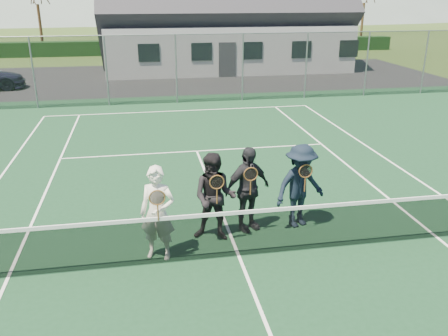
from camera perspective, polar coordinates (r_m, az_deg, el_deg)
The scene contains 12 objects.
ground at distance 28.07m, azimuth -6.78°, elevation 10.60°, with size 220.00×220.00×0.00m, color #314A1A.
court_surface at distance 9.10m, azimuth 1.79°, elevation -10.60°, with size 30.00×30.00×0.02m, color #14381E.
tarmac_carpark at distance 28.12m, azimuth -15.07°, elevation 10.08°, with size 40.00×12.00×0.01m, color black.
hedge_row at distance 39.88m, azimuth -8.00°, elevation 14.21°, with size 40.00×1.20×1.10m, color black.
court_markings at distance 9.10m, azimuth 1.79°, elevation -10.52°, with size 11.03×23.83×0.01m.
tennis_net at distance 8.84m, azimuth 1.82°, elevation -7.66°, with size 11.68×0.08×1.10m.
perimeter_fence at distance 21.43m, azimuth -5.77°, elevation 11.76°, with size 30.07×0.07×3.02m.
clubhouse at distance 32.14m, azimuth -0.06°, elevation 19.11°, with size 15.60×8.20×7.70m.
player_a at distance 8.74m, azimuth -7.99°, elevation -5.42°, with size 0.76×0.63×1.80m.
player_b at distance 9.31m, azimuth -1.12°, elevation -3.55°, with size 1.05×0.93×1.80m.
player_c at distance 9.70m, azimuth 2.83°, elevation -2.54°, with size 1.14×0.80×1.80m.
player_d at distance 9.97m, azimuth 9.15°, elevation -2.14°, with size 1.31×1.00×1.80m.
Camera 1 is at (-1.66, -7.63, 4.69)m, focal length 38.00 mm.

